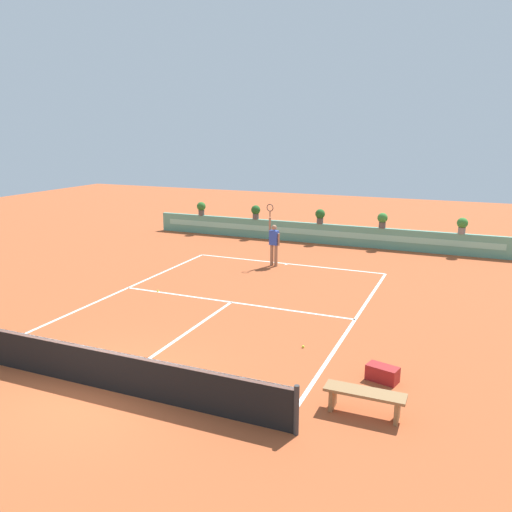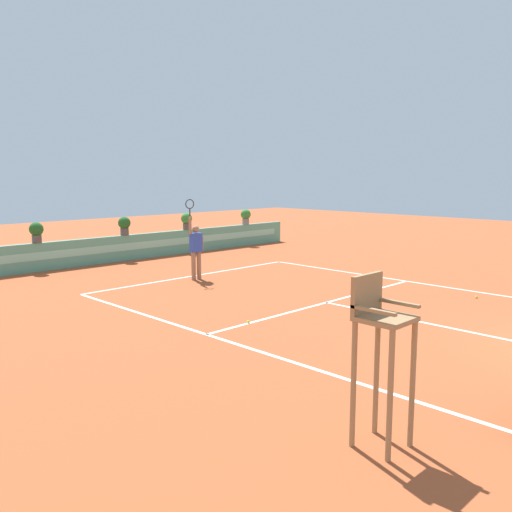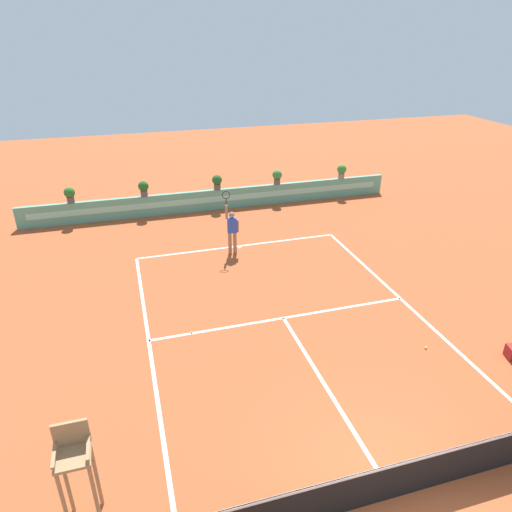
{
  "view_description": "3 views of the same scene",
  "coord_description": "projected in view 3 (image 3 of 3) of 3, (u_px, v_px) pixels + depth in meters",
  "views": [
    {
      "loc": [
        7.07,
        -8.17,
        5.51
      ],
      "look_at": [
        -0.16,
        8.87,
        1.0
      ],
      "focal_mm": 36.29,
      "sensor_mm": 36.0,
      "label": 1
    },
    {
      "loc": [
        -11.22,
        -2.18,
        3.34
      ],
      "look_at": [
        -0.16,
        8.87,
        1.0
      ],
      "focal_mm": 38.21,
      "sensor_mm": 36.0,
      "label": 2
    },
    {
      "loc": [
        -4.25,
        -5.02,
        8.15
      ],
      "look_at": [
        -0.16,
        8.87,
        1.0
      ],
      "focal_mm": 32.89,
      "sensor_mm": 36.0,
      "label": 3
    }
  ],
  "objects": [
    {
      "name": "potted_plant_far_left",
      "position": [
        70.0,
        194.0,
        20.81
      ],
      "size": [
        0.48,
        0.48,
        0.72
      ],
      "color": "#514C47",
      "rests_on": "back_wall_barrier"
    },
    {
      "name": "back_wall_barrier",
      "position": [
        216.0,
        199.0,
        22.88
      ],
      "size": [
        18.0,
        0.21,
        1.0
      ],
      "color": "#599E84",
      "rests_on": "ground"
    },
    {
      "name": "potted_plant_centre",
      "position": [
        217.0,
        181.0,
        22.5
      ],
      "size": [
        0.48,
        0.48,
        0.72
      ],
      "color": "#514C47",
      "rests_on": "back_wall_barrier"
    },
    {
      "name": "ground_plane",
      "position": [
        288.0,
        325.0,
        14.16
      ],
      "size": [
        60.0,
        60.0,
        0.0
      ],
      "primitive_type": "plane",
      "color": "#A84C28"
    },
    {
      "name": "potted_plant_right",
      "position": [
        277.0,
        176.0,
        23.27
      ],
      "size": [
        0.48,
        0.48,
        0.72
      ],
      "color": "#514C47",
      "rests_on": "back_wall_barrier"
    },
    {
      "name": "potted_plant_far_right",
      "position": [
        342.0,
        170.0,
        24.17
      ],
      "size": [
        0.48,
        0.48,
        0.72
      ],
      "color": "gray",
      "rests_on": "back_wall_barrier"
    },
    {
      "name": "umpire_chair",
      "position": [
        76.0,
        465.0,
        8.07
      ],
      "size": [
        0.6,
        0.6,
        2.14
      ],
      "color": "#99754C",
      "rests_on": "ground"
    },
    {
      "name": "potted_plant_left",
      "position": [
        144.0,
        188.0,
        21.62
      ],
      "size": [
        0.48,
        0.48,
        0.72
      ],
      "color": "#514C47",
      "rests_on": "back_wall_barrier"
    },
    {
      "name": "net",
      "position": [
        398.0,
        479.0,
        8.78
      ],
      "size": [
        8.92,
        0.1,
        1.0
      ],
      "color": "#333333",
      "rests_on": "ground"
    },
    {
      "name": "tennis_ball_near_baseline",
      "position": [
        426.0,
        348.0,
        13.12
      ],
      "size": [
        0.07,
        0.07,
        0.07
      ],
      "primitive_type": "sphere",
      "color": "#CCE033",
      "rests_on": "ground"
    },
    {
      "name": "tennis_player",
      "position": [
        232.0,
        229.0,
        18.19
      ],
      "size": [
        0.62,
        0.27,
        2.58
      ],
      "color": "#9E7051",
      "rests_on": "ground"
    },
    {
      "name": "court_lines",
      "position": [
        280.0,
        313.0,
        14.78
      ],
      "size": [
        8.32,
        11.94,
        0.01
      ],
      "color": "white",
      "rests_on": "ground"
    },
    {
      "name": "tennis_ball_mid_court",
      "position": [
        192.0,
        332.0,
        13.78
      ],
      "size": [
        0.07,
        0.07,
        0.07
      ],
      "primitive_type": "sphere",
      "color": "#CCE033",
      "rests_on": "ground"
    }
  ]
}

